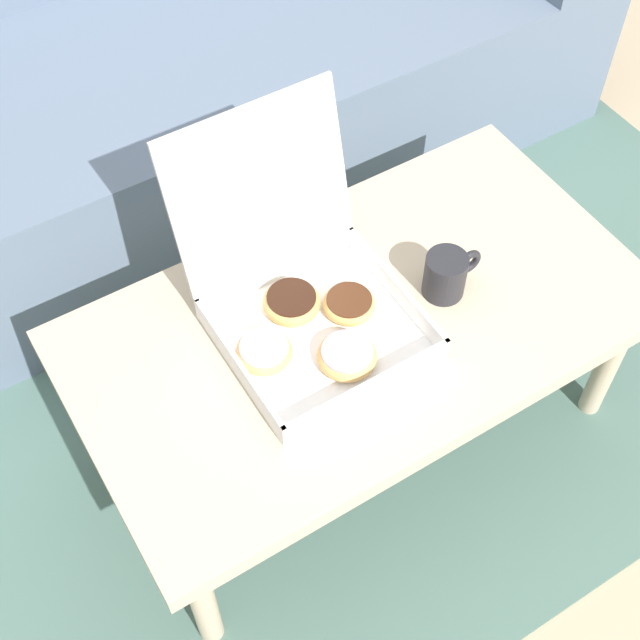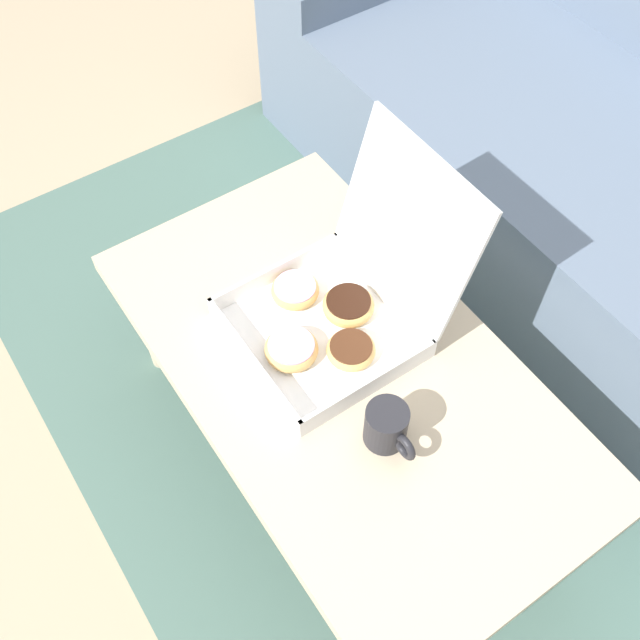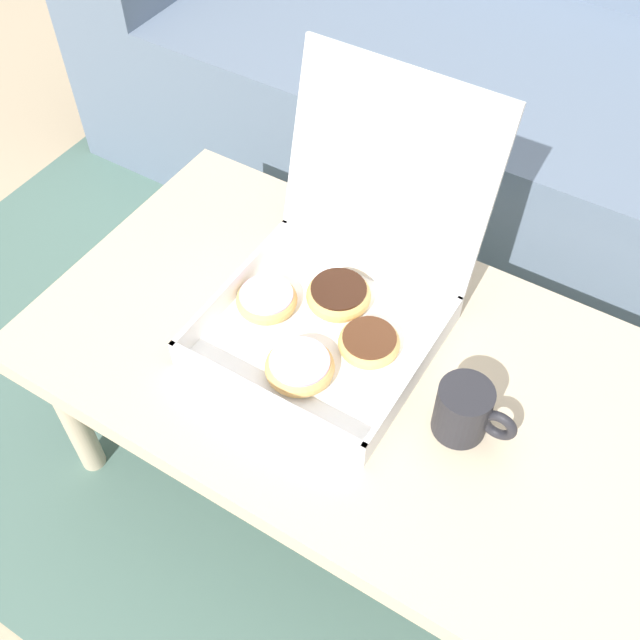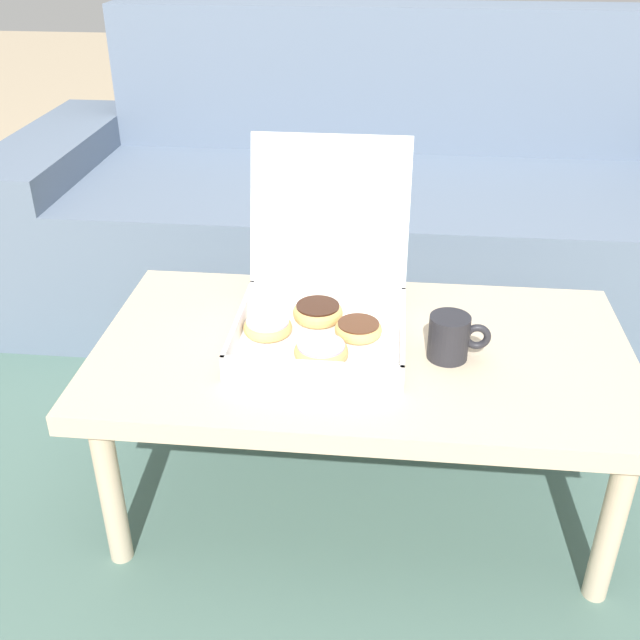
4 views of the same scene
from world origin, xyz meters
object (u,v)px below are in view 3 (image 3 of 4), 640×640
object	(u,v)px
couch	(569,101)
coffee_mug	(465,411)
pastry_box	(334,294)
coffee_table	(366,381)

from	to	relation	value
couch	coffee_mug	bearing A→B (deg)	-80.55
pastry_box	coffee_mug	size ratio (longest dim) A/B	3.35
coffee_table	pastry_box	xyz separation A→B (m)	(-0.09, 0.05, 0.10)
coffee_table	coffee_mug	world-z (taller)	coffee_mug
couch	pastry_box	size ratio (longest dim) A/B	5.71
coffee_table	coffee_mug	xyz separation A→B (m)	(0.16, -0.03, 0.08)
couch	coffee_mug	world-z (taller)	couch
coffee_mug	coffee_table	bearing A→B (deg)	170.95
pastry_box	coffee_mug	world-z (taller)	pastry_box
coffee_table	couch	bearing A→B (deg)	90.00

